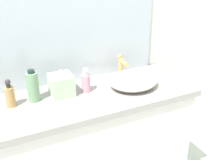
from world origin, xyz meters
The scene contains 8 objects.
bathroom_wall_rear centered at (0.00, 0.73, 1.30)m, with size 6.00×0.06×2.60m, color silver.
vanity_counter centered at (-0.03, 0.43, 0.44)m, with size 1.37×0.51×0.87m.
sink_basin centered at (0.28, 0.42, 0.92)m, with size 0.33×0.30×0.09m, color silver.
faucet centered at (0.28, 0.58, 0.96)m, with size 0.03×0.12×0.16m.
soap_dispenser centered at (-0.48, 0.50, 0.94)m, with size 0.05×0.05×0.17m.
lotion_bottle centered at (-0.34, 0.51, 0.97)m, with size 0.07×0.07×0.20m.
perfume_bottle centered at (-0.02, 0.49, 0.94)m, with size 0.06×0.06×0.16m.
tissue_box centered at (-0.18, 0.51, 0.95)m, with size 0.14×0.14×0.17m.
Camera 1 is at (-0.55, -0.98, 1.68)m, focal length 43.85 mm.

